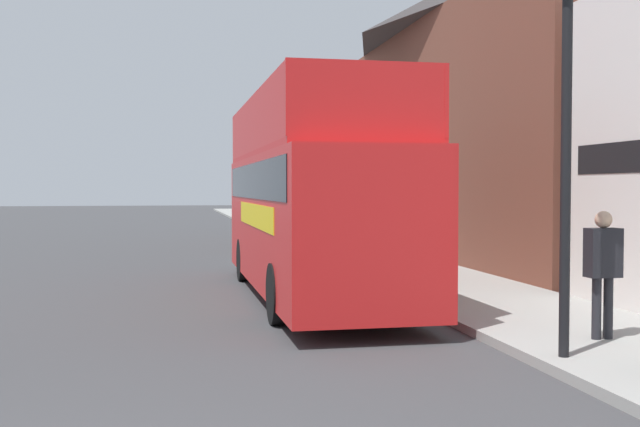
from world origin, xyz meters
name	(u,v)px	position (x,y,z in m)	size (l,w,h in m)	color
ground_plane	(127,256)	(0.00, 21.00, 0.00)	(144.00, 144.00, 0.00)	#3D3D3F
sidewalk	(370,258)	(7.50, 18.00, 0.07)	(3.26, 108.00, 0.14)	#999993
brick_terrace_rear	(478,112)	(12.13, 20.45, 4.95)	(6.00, 21.55, 9.91)	brown
tour_bus	(310,207)	(4.23, 10.74, 1.87)	(2.50, 9.89, 4.12)	red
parked_car_ahead_of_bus	(284,239)	(4.76, 17.72, 0.73)	(1.80, 4.19, 1.57)	silver
pedestrian_third	(603,262)	(7.33, 5.00, 1.23)	(0.47, 0.26, 1.80)	#232328
lamp_post_nearest	(567,73)	(6.23, 4.10, 3.70)	(0.35, 0.35, 5.22)	black
lamp_post_second	(383,135)	(6.27, 12.35, 3.51)	(0.35, 0.35, 4.90)	black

